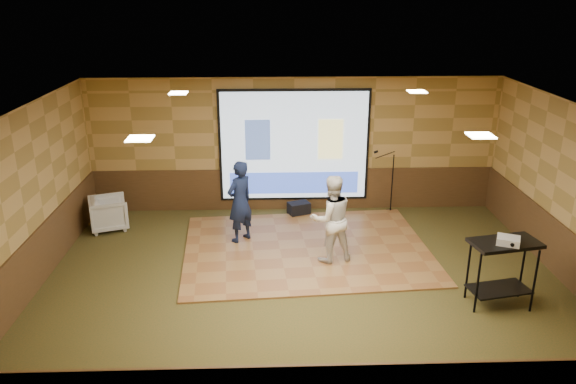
{
  "coord_description": "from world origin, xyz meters",
  "views": [
    {
      "loc": [
        -0.56,
        -8.51,
        4.77
      ],
      "look_at": [
        -0.22,
        1.02,
        1.3
      ],
      "focal_mm": 35.0,
      "sensor_mm": 36.0,
      "label": 1
    }
  ],
  "objects_px": {
    "player_left": "(240,202)",
    "mic_stand": "(389,191)",
    "av_table": "(503,259)",
    "player_right": "(331,219)",
    "dance_floor": "(306,249)",
    "projector": "(508,241)",
    "projector_screen": "(294,147)",
    "banquet_chair": "(109,213)",
    "duffel_bag": "(299,209)"
  },
  "relations": [
    {
      "from": "dance_floor",
      "to": "av_table",
      "type": "relative_size",
      "value": 4.22
    },
    {
      "from": "projector_screen",
      "to": "projector",
      "type": "relative_size",
      "value": 9.98
    },
    {
      "from": "player_left",
      "to": "banquet_chair",
      "type": "bearing_deg",
      "value": -59.93
    },
    {
      "from": "projector",
      "to": "mic_stand",
      "type": "height_order",
      "value": "mic_stand"
    },
    {
      "from": "duffel_bag",
      "to": "banquet_chair",
      "type": "bearing_deg",
      "value": -171.18
    },
    {
      "from": "banquet_chair",
      "to": "duffel_bag",
      "type": "relative_size",
      "value": 1.64
    },
    {
      "from": "mic_stand",
      "to": "banquet_chair",
      "type": "xyz_separation_m",
      "value": [
        -6.05,
        -0.73,
        -0.15
      ]
    },
    {
      "from": "dance_floor",
      "to": "duffel_bag",
      "type": "bearing_deg",
      "value": 91.7
    },
    {
      "from": "av_table",
      "to": "banquet_chair",
      "type": "xyz_separation_m",
      "value": [
        -6.99,
        3.27,
        -0.46
      ]
    },
    {
      "from": "dance_floor",
      "to": "av_table",
      "type": "distance_m",
      "value": 3.69
    },
    {
      "from": "player_right",
      "to": "duffel_bag",
      "type": "xyz_separation_m",
      "value": [
        -0.46,
        2.29,
        -0.71
      ]
    },
    {
      "from": "av_table",
      "to": "mic_stand",
      "type": "bearing_deg",
      "value": 103.22
    },
    {
      "from": "banquet_chair",
      "to": "player_right",
      "type": "bearing_deg",
      "value": -129.44
    },
    {
      "from": "projector_screen",
      "to": "duffel_bag",
      "type": "height_order",
      "value": "projector_screen"
    },
    {
      "from": "projector_screen",
      "to": "mic_stand",
      "type": "height_order",
      "value": "projector_screen"
    },
    {
      "from": "projector",
      "to": "mic_stand",
      "type": "relative_size",
      "value": 0.23
    },
    {
      "from": "av_table",
      "to": "player_right",
      "type": "bearing_deg",
      "value": 147.53
    },
    {
      "from": "player_right",
      "to": "dance_floor",
      "type": "bearing_deg",
      "value": -65.96
    },
    {
      "from": "projector_screen",
      "to": "banquet_chair",
      "type": "relative_size",
      "value": 4.39
    },
    {
      "from": "projector_screen",
      "to": "player_left",
      "type": "xyz_separation_m",
      "value": [
        -1.14,
        -1.71,
        -0.62
      ]
    },
    {
      "from": "mic_stand",
      "to": "projector_screen",
      "type": "bearing_deg",
      "value": -161.52
    },
    {
      "from": "projector_screen",
      "to": "projector",
      "type": "distance_m",
      "value": 5.3
    },
    {
      "from": "projector_screen",
      "to": "mic_stand",
      "type": "xyz_separation_m",
      "value": [
        2.13,
        -0.22,
        -0.98
      ]
    },
    {
      "from": "player_left",
      "to": "banquet_chair",
      "type": "distance_m",
      "value": 2.93
    },
    {
      "from": "dance_floor",
      "to": "banquet_chair",
      "type": "height_order",
      "value": "banquet_chair"
    },
    {
      "from": "dance_floor",
      "to": "projector",
      "type": "relative_size",
      "value": 14.04
    },
    {
      "from": "av_table",
      "to": "banquet_chair",
      "type": "height_order",
      "value": "av_table"
    },
    {
      "from": "mic_stand",
      "to": "projector",
      "type": "bearing_deg",
      "value": -52.65
    },
    {
      "from": "projector_screen",
      "to": "player_right",
      "type": "xyz_separation_m",
      "value": [
        0.55,
        -2.63,
        -0.62
      ]
    },
    {
      "from": "player_right",
      "to": "banquet_chair",
      "type": "bearing_deg",
      "value": -34.83
    },
    {
      "from": "banquet_chair",
      "to": "duffel_bag",
      "type": "height_order",
      "value": "banquet_chair"
    },
    {
      "from": "duffel_bag",
      "to": "av_table",
      "type": "bearing_deg",
      "value": -52.65
    },
    {
      "from": "player_left",
      "to": "mic_stand",
      "type": "distance_m",
      "value": 3.6
    },
    {
      "from": "player_right",
      "to": "projector",
      "type": "bearing_deg",
      "value": 131.74
    },
    {
      "from": "projector_screen",
      "to": "av_table",
      "type": "height_order",
      "value": "projector_screen"
    },
    {
      "from": "player_left",
      "to": "banquet_chair",
      "type": "xyz_separation_m",
      "value": [
        -2.78,
        0.75,
        -0.51
      ]
    },
    {
      "from": "player_left",
      "to": "player_right",
      "type": "distance_m",
      "value": 1.92
    },
    {
      "from": "dance_floor",
      "to": "mic_stand",
      "type": "height_order",
      "value": "mic_stand"
    },
    {
      "from": "player_left",
      "to": "player_right",
      "type": "xyz_separation_m",
      "value": [
        1.69,
        -0.92,
        -0.0
      ]
    },
    {
      "from": "player_left",
      "to": "av_table",
      "type": "relative_size",
      "value": 1.48
    },
    {
      "from": "mic_stand",
      "to": "player_right",
      "type": "bearing_deg",
      "value": -98.76
    },
    {
      "from": "dance_floor",
      "to": "projector",
      "type": "bearing_deg",
      "value": -37.01
    },
    {
      "from": "banquet_chair",
      "to": "duffel_bag",
      "type": "xyz_separation_m",
      "value": [
        4.02,
        0.62,
        -0.2
      ]
    },
    {
      "from": "banquet_chair",
      "to": "duffel_bag",
      "type": "bearing_deg",
      "value": -100.15
    },
    {
      "from": "player_left",
      "to": "player_right",
      "type": "bearing_deg",
      "value": 106.54
    },
    {
      "from": "player_left",
      "to": "mic_stand",
      "type": "relative_size",
      "value": 1.13
    },
    {
      "from": "dance_floor",
      "to": "projector",
      "type": "xyz_separation_m",
      "value": [
        2.92,
        -2.2,
        1.15
      ]
    },
    {
      "from": "player_left",
      "to": "player_right",
      "type": "height_order",
      "value": "player_left"
    },
    {
      "from": "player_left",
      "to": "duffel_bag",
      "type": "height_order",
      "value": "player_left"
    },
    {
      "from": "projector_screen",
      "to": "mic_stand",
      "type": "bearing_deg",
      "value": -5.94
    }
  ]
}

